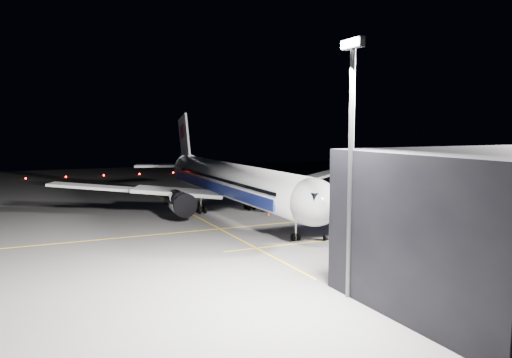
{
  "coord_description": "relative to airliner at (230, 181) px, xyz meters",
  "views": [
    {
      "loc": [
        72.8,
        -29.41,
        13.86
      ],
      "look_at": [
        4.85,
        1.86,
        6.0
      ],
      "focal_mm": 35.0,
      "sensor_mm": 36.0,
      "label": 1
    }
  ],
  "objects": [
    {
      "name": "ground",
      "position": [
        1.08,
        0.0,
        -5.16
      ],
      "size": [
        200.0,
        200.0,
        0.0
      ],
      "primitive_type": "plane",
      "color": "#4C4C4F",
      "rests_on": "ground"
    },
    {
      "name": "guide_line_main",
      "position": [
        11.08,
        0.0,
        -5.16
      ],
      "size": [
        0.25,
        80.0,
        0.01
      ],
      "primitive_type": "cube",
      "color": "gold",
      "rests_on": "ground"
    },
    {
      "name": "guide_line_cross",
      "position": [
        1.08,
        -6.0,
        -5.16
      ],
      "size": [
        70.0,
        0.25,
        0.01
      ],
      "primitive_type": "cube",
      "color": "gold",
      "rests_on": "ground"
    },
    {
      "name": "guide_line_side",
      "position": [
        23.08,
        10.0,
        -5.16
      ],
      "size": [
        0.25,
        40.0,
        0.01
      ],
      "primitive_type": "cube",
      "color": "gold",
      "rests_on": "ground"
    },
    {
      "name": "airliner",
      "position": [
        0.0,
        0.0,
        0.0
      ],
      "size": [
        61.48,
        54.22,
        16.64
      ],
      "color": "silver",
      "rests_on": "ground"
    },
    {
      "name": "jet_bridge",
      "position": [
        23.08,
        18.06,
        -0.58
      ],
      "size": [
        3.6,
        34.4,
        6.3
      ],
      "color": "#B2B2B7",
      "rests_on": "ground"
    },
    {
      "name": "floodlight_mast_south",
      "position": [
        41.08,
        -6.01,
        7.21
      ],
      "size": [
        2.4,
        0.67,
        20.7
      ],
      "color": "#59595E",
      "rests_on": "ground"
    },
    {
      "name": "taxiway_lights",
      "position": [
        -70.92,
        0.0,
        -4.94
      ],
      "size": [
        0.44,
        60.44,
        0.44
      ],
      "color": "#FF140A",
      "rests_on": "ground"
    },
    {
      "name": "service_truck",
      "position": [
        37.44,
        -1.97,
        -3.58
      ],
      "size": [
        5.93,
        2.86,
        2.96
      ],
      "rotation": [
        0.0,
        0.0,
        0.06
      ],
      "color": "silver",
      "rests_on": "ground"
    },
    {
      "name": "baggage_tug",
      "position": [
        -2.08,
        12.49,
        -4.3
      ],
      "size": [
        2.65,
        2.16,
        1.87
      ],
      "rotation": [
        0.0,
        0.0,
        -0.04
      ],
      "color": "black",
      "rests_on": "ground"
    },
    {
      "name": "safety_cone_a",
      "position": [
        -2.67,
        10.59,
        -4.88
      ],
      "size": [
        0.38,
        0.38,
        0.58
      ],
      "primitive_type": "cone",
      "color": "#E33B09",
      "rests_on": "ground"
    },
    {
      "name": "safety_cone_b",
      "position": [
        4.36,
        4.67,
        -4.82
      ],
      "size": [
        0.46,
        0.46,
        0.69
      ],
      "primitive_type": "cone",
      "color": "#E33B09",
      "rests_on": "ground"
    },
    {
      "name": "safety_cone_c",
      "position": [
        -6.92,
        14.0,
        -4.85
      ],
      "size": [
        0.42,
        0.42,
        0.63
      ],
      "primitive_type": "cone",
      "color": "#E33B09",
      "rests_on": "ground"
    }
  ]
}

